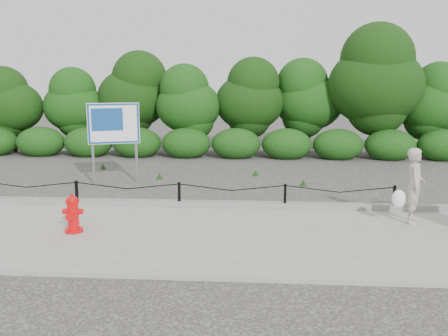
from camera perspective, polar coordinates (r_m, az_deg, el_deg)
ground at (r=11.42m, az=-5.37°, el=-5.06°), size 90.00×90.00×0.00m
sidewalk at (r=9.53m, az=-7.33°, el=-8.06°), size 14.00×4.00×0.08m
curb at (r=11.42m, az=-5.34°, el=-4.26°), size 14.00×0.22×0.14m
chain_barrier at (r=11.30m, az=-5.41°, el=-2.83°), size 10.06×0.06×0.60m
treeline at (r=19.78m, az=2.76°, el=8.89°), size 19.96×3.77×5.13m
fire_hydrant at (r=9.89m, az=-17.72°, el=-5.30°), size 0.40×0.41×0.77m
pedestrian at (r=10.69m, az=21.83°, el=-2.09°), size 0.77×0.67×1.60m
advertising_sign at (r=14.34m, az=-13.14°, el=4.81°), size 1.43×0.57×2.40m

